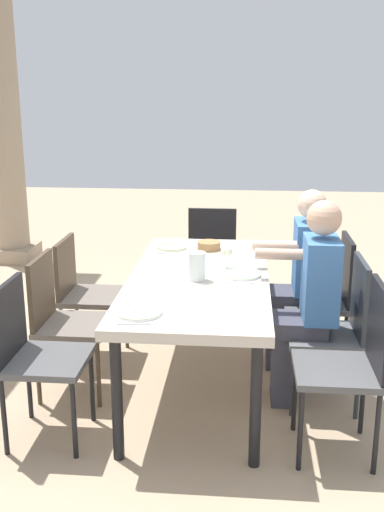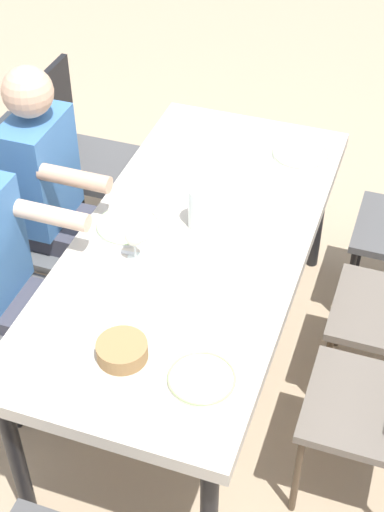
# 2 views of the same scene
# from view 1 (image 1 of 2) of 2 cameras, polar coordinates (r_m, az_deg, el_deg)

# --- Properties ---
(ground_plane) EXTENTS (16.00, 16.00, 0.00)m
(ground_plane) POSITION_cam_1_polar(r_m,az_deg,el_deg) (4.13, 0.64, -11.96)
(ground_plane) COLOR tan
(dining_table) EXTENTS (1.91, 0.88, 0.76)m
(dining_table) POSITION_cam_1_polar(r_m,az_deg,el_deg) (3.86, 0.67, -2.75)
(dining_table) COLOR beige
(dining_table) RESTS_ON ground
(chair_west_north) EXTENTS (0.44, 0.44, 0.91)m
(chair_west_north) POSITION_cam_1_polar(r_m,az_deg,el_deg) (3.45, -14.82, -8.53)
(chair_west_north) COLOR #4F4F50
(chair_west_north) RESTS_ON ground
(chair_west_south) EXTENTS (0.44, 0.44, 0.95)m
(chair_west_south) POSITION_cam_1_polar(r_m,az_deg,el_deg) (3.30, 14.98, -9.31)
(chair_west_south) COLOR #4F4F50
(chair_west_south) RESTS_ON ground
(chair_mid_north) EXTENTS (0.44, 0.44, 0.90)m
(chair_mid_north) POSITION_cam_1_polar(r_m,az_deg,el_deg) (3.92, -12.21, -5.48)
(chair_mid_north) COLOR #6A6158
(chair_mid_north) RESTS_ON ground
(chair_mid_south) EXTENTS (0.44, 0.44, 0.93)m
(chair_mid_south) POSITION_cam_1_polar(r_m,az_deg,el_deg) (3.79, 13.65, -6.23)
(chair_mid_south) COLOR #5B5E61
(chair_mid_south) RESTS_ON ground
(chair_east_north) EXTENTS (0.44, 0.44, 0.89)m
(chair_east_north) POSITION_cam_1_polar(r_m,az_deg,el_deg) (4.38, -10.21, -3.07)
(chair_east_north) COLOR #6A6158
(chair_east_north) RESTS_ON ground
(chair_east_south) EXTENTS (0.44, 0.44, 0.94)m
(chair_east_south) POSITION_cam_1_polar(r_m,az_deg,el_deg) (4.26, 12.66, -3.41)
(chair_east_south) COLOR #4F4F50
(chair_east_south) RESTS_ON ground
(chair_head_east) EXTENTS (0.44, 0.44, 0.90)m
(chair_head_east) POSITION_cam_1_polar(r_m,az_deg,el_deg) (5.22, 1.83, 0.17)
(chair_head_east) COLOR #4F4F50
(chair_head_east) RESTS_ON ground
(diner_woman_green) EXTENTS (0.35, 0.49, 1.28)m
(diner_woman_green) POSITION_cam_1_polar(r_m,az_deg,el_deg) (3.72, 10.93, -3.86)
(diner_woman_green) COLOR #3F3F4C
(diner_woman_green) RESTS_ON ground
(diner_man_white) EXTENTS (0.35, 0.49, 1.26)m
(diner_man_white) POSITION_cam_1_polar(r_m,az_deg,el_deg) (4.20, 10.01, -1.76)
(diner_man_white) COLOR #3F3F4C
(diner_man_white) RESTS_ON ground
(stone_column_far) EXTENTS (0.52, 0.52, 3.00)m
(stone_column_far) POSITION_cam_1_polar(r_m,az_deg,el_deg) (7.04, -17.42, 11.36)
(stone_column_far) COLOR tan
(stone_column_far) RESTS_ON ground
(plate_0) EXTENTS (0.25, 0.25, 0.02)m
(plate_0) POSITION_cam_1_polar(r_m,az_deg,el_deg) (3.20, -5.03, -5.30)
(plate_0) COLOR white
(plate_0) RESTS_ON dining_table
(fork_0) EXTENTS (0.02, 0.17, 0.01)m
(fork_0) POSITION_cam_1_polar(r_m,az_deg,el_deg) (3.07, -5.52, -6.39)
(fork_0) COLOR silver
(fork_0) RESTS_ON dining_table
(spoon_0) EXTENTS (0.03, 0.17, 0.01)m
(spoon_0) POSITION_cam_1_polar(r_m,az_deg,el_deg) (3.34, -4.59, -4.49)
(spoon_0) COLOR silver
(spoon_0) RESTS_ON dining_table
(plate_1) EXTENTS (0.25, 0.25, 0.02)m
(plate_1) POSITION_cam_1_polar(r_m,az_deg,el_deg) (3.84, 4.66, -1.74)
(plate_1) COLOR white
(plate_1) RESTS_ON dining_table
(wine_glass_1) EXTENTS (0.08, 0.08, 0.15)m
(wine_glass_1) POSITION_cam_1_polar(r_m,az_deg,el_deg) (3.97, 3.28, 0.32)
(wine_glass_1) COLOR white
(wine_glass_1) RESTS_ON dining_table
(fork_1) EXTENTS (0.02, 0.17, 0.01)m
(fork_1) POSITION_cam_1_polar(r_m,az_deg,el_deg) (3.70, 4.64, -2.52)
(fork_1) COLOR silver
(fork_1) RESTS_ON dining_table
(spoon_1) EXTENTS (0.03, 0.17, 0.01)m
(spoon_1) POSITION_cam_1_polar(r_m,az_deg,el_deg) (3.98, 4.69, -1.18)
(spoon_1) COLOR silver
(spoon_1) RESTS_ON dining_table
(plate_2) EXTENTS (0.22, 0.22, 0.02)m
(plate_2) POSITION_cam_1_polar(r_m,az_deg,el_deg) (4.48, -1.93, 0.84)
(plate_2) COLOR silver
(plate_2) RESTS_ON dining_table
(fork_2) EXTENTS (0.03, 0.17, 0.01)m
(fork_2) POSITION_cam_1_polar(r_m,az_deg,el_deg) (4.34, -2.17, 0.27)
(fork_2) COLOR silver
(fork_2) RESTS_ON dining_table
(spoon_2) EXTENTS (0.02, 0.17, 0.01)m
(spoon_2) POSITION_cam_1_polar(r_m,az_deg,el_deg) (4.63, -1.71, 1.24)
(spoon_2) COLOR silver
(spoon_2) RESTS_ON dining_table
(water_pitcher) EXTENTS (0.11, 0.11, 0.18)m
(water_pitcher) POSITION_cam_1_polar(r_m,az_deg,el_deg) (3.72, 0.47, -1.11)
(water_pitcher) COLOR white
(water_pitcher) RESTS_ON dining_table
(bread_basket) EXTENTS (0.17, 0.17, 0.06)m
(bread_basket) POSITION_cam_1_polar(r_m,az_deg,el_deg) (4.44, 1.61, 0.99)
(bread_basket) COLOR #9E7547
(bread_basket) RESTS_ON dining_table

